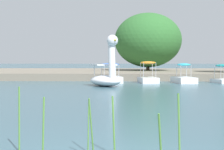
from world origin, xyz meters
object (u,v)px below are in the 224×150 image
swan_boat (106,74)px  pedal_boat_cyan (184,78)px  pedal_boat_teal (222,77)px  pedal_boat_blue (110,77)px  tree_willow_near_path (148,40)px  pedal_boat_orange (148,76)px

swan_boat → pedal_boat_cyan: bearing=31.6°
pedal_boat_cyan → pedal_boat_teal: size_ratio=1.32×
pedal_boat_blue → tree_willow_near_path: 12.39m
swan_boat → pedal_boat_orange: (2.84, 3.24, -0.25)m
swan_boat → pedal_boat_teal: (8.19, 3.43, -0.28)m
pedal_boat_blue → pedal_boat_teal: (8.08, 0.03, 0.01)m
pedal_boat_orange → swan_boat: bearing=-131.3°
swan_boat → pedal_boat_teal: bearing=22.7°
pedal_boat_blue → pedal_boat_cyan: size_ratio=1.00×
pedal_boat_orange → pedal_boat_cyan: bearing=2.1°
tree_willow_near_path → pedal_boat_orange: bearing=-94.3°
pedal_boat_orange → tree_willow_near_path: 12.03m
pedal_boat_teal → tree_willow_near_path: 12.64m
pedal_boat_teal → pedal_boat_orange: bearing=-177.9°
swan_boat → pedal_boat_teal: swan_boat is taller
pedal_boat_orange → pedal_boat_teal: pedal_boat_orange is taller
pedal_boat_blue → pedal_boat_cyan: bearing=-0.7°
swan_boat → tree_willow_near_path: size_ratio=0.34×
swan_boat → pedal_boat_orange: 4.32m
tree_willow_near_path → swan_boat: bearing=-104.1°
pedal_boat_orange → pedal_boat_teal: 5.35m
swan_boat → pedal_boat_cyan: size_ratio=1.28×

